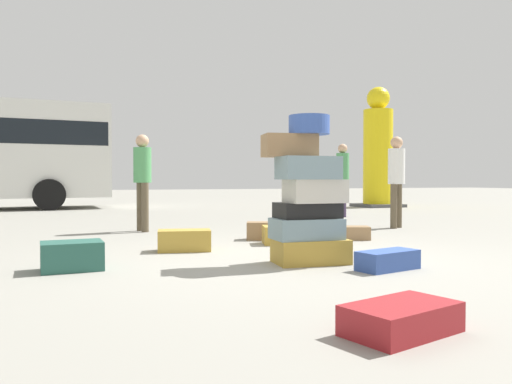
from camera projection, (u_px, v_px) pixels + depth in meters
The scene contains 13 objects.
ground_plane at pixel (291, 260), 5.55m from camera, with size 80.00×80.00×0.00m, color gray.
suitcase_tower at pixel (307, 199), 5.32m from camera, with size 0.89×0.59×1.55m.
suitcase_brown_behind_tower at pixel (267, 231), 7.43m from camera, with size 0.58×0.29×0.26m, color olive.
suitcase_navy_white_trunk at pixel (388, 260), 4.94m from camera, with size 0.63×0.29×0.19m, color #334F99.
suitcase_brown_right_side at pixel (351, 233), 7.45m from camera, with size 0.52×0.30×0.19m, color olive.
suitcase_teal_foreground_near at pixel (72, 256), 4.92m from camera, with size 0.57×0.41×0.28m, color #26594C.
suitcase_tan_upright_blue at pixel (291, 235), 6.94m from camera, with size 0.76×0.41×0.25m, color #B28C33.
suitcase_tan_foreground_far at pixel (184, 240), 6.25m from camera, with size 0.64×0.34×0.26m, color #B28C33.
suitcase_maroon_left_side at pixel (401, 319), 2.89m from camera, with size 0.66×0.39×0.17m, color maroon.
person_bearded_onlooker at pixel (142, 174), 8.58m from camera, with size 0.30×0.33×1.64m.
person_tourist_with_camera at pixel (396, 174), 9.19m from camera, with size 0.31×0.30×1.66m.
person_passerby_in_red at pixel (343, 173), 11.96m from camera, with size 0.30×0.33×1.73m.
yellow_dummy_statue at pixel (378, 154), 16.39m from camera, with size 1.32×1.32×3.87m.
Camera 1 is at (-2.27, -5.06, 0.88)m, focal length 35.59 mm.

